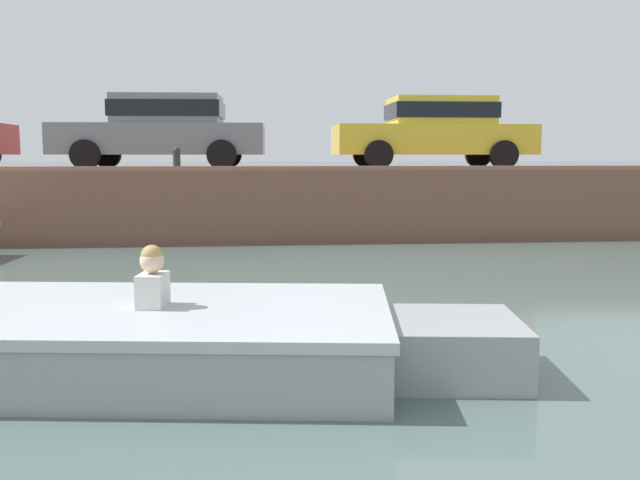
% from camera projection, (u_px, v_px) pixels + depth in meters
% --- Properties ---
extents(ground_plane, '(400.00, 400.00, 0.00)m').
position_uv_depth(ground_plane, '(280.00, 324.00, 7.22)').
color(ground_plane, '#4C605B').
extents(far_quay_wall, '(60.00, 6.00, 1.41)m').
position_uv_depth(far_quay_wall, '(262.00, 198.00, 16.52)').
color(far_quay_wall, brown).
rests_on(far_quay_wall, ground).
extents(far_wall_coping, '(60.00, 0.24, 0.08)m').
position_uv_depth(far_wall_coping, '(265.00, 168.00, 13.58)').
color(far_wall_coping, '#925F4C').
rests_on(far_wall_coping, far_quay_wall).
extents(motorboat_passing, '(6.41, 2.76, 1.01)m').
position_uv_depth(motorboat_passing, '(89.00, 338.00, 5.60)').
color(motorboat_passing, '#93999E').
rests_on(motorboat_passing, ground).
extents(car_left_inner_grey, '(4.45, 2.14, 1.54)m').
position_uv_depth(car_left_inner_grey, '(164.00, 129.00, 15.12)').
color(car_left_inner_grey, slate).
rests_on(car_left_inner_grey, far_quay_wall).
extents(car_centre_yellow, '(4.33, 1.98, 1.54)m').
position_uv_depth(car_centre_yellow, '(435.00, 130.00, 15.70)').
color(car_centre_yellow, yellow).
rests_on(car_centre_yellow, far_quay_wall).
extents(mooring_bollard_mid, '(0.15, 0.15, 0.45)m').
position_uv_depth(mooring_bollard_mid, '(177.00, 158.00, 13.52)').
color(mooring_bollard_mid, '#2D2B28').
rests_on(mooring_bollard_mid, far_quay_wall).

